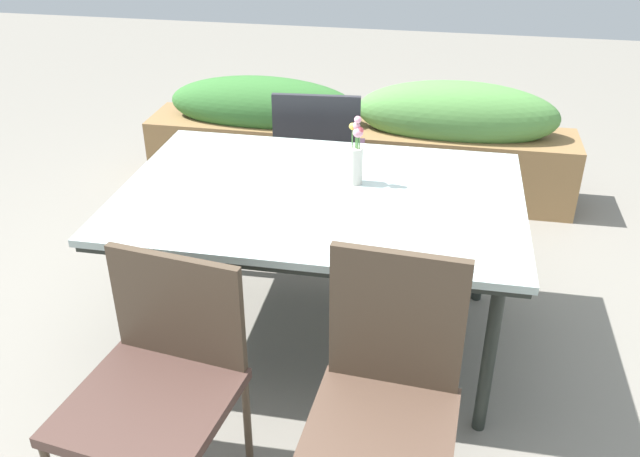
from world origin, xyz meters
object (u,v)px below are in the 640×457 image
(flower_vase, at_px, (356,156))
(chair_near_left, at_px, (159,376))
(planter_box, at_px, (359,139))
(dining_table, at_px, (320,203))
(chair_far_side, at_px, (319,152))
(chair_near_right, at_px, (387,391))

(flower_vase, bearing_deg, chair_near_left, -115.55)
(chair_near_left, height_order, planter_box, chair_near_left)
(dining_table, distance_m, flower_vase, 0.24)
(chair_far_side, bearing_deg, dining_table, -83.75)
(chair_near_left, relative_size, planter_box, 0.32)
(chair_far_side, bearing_deg, chair_near_left, -100.41)
(chair_near_right, bearing_deg, chair_far_side, -68.98)
(dining_table, height_order, chair_near_right, chair_near_right)
(chair_far_side, xyz_separation_m, planter_box, (0.14, 0.63, -0.17))
(chair_far_side, distance_m, planter_box, 0.67)
(flower_vase, xyz_separation_m, planter_box, (-0.17, 1.43, -0.51))
(chair_near_left, distance_m, planter_box, 2.48)
(chair_far_side, relative_size, flower_vase, 2.99)
(dining_table, height_order, planter_box, planter_box)
(dining_table, xyz_separation_m, chair_far_side, (-0.18, 0.91, -0.17))
(dining_table, height_order, chair_near_left, chair_near_left)
(dining_table, relative_size, chair_near_left, 1.92)
(dining_table, distance_m, chair_far_side, 0.94)
(chair_far_side, xyz_separation_m, chair_near_right, (0.55, -1.82, 0.03))
(flower_vase, distance_m, planter_box, 1.53)
(dining_table, bearing_deg, flower_vase, 40.73)
(flower_vase, bearing_deg, chair_near_right, -76.33)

